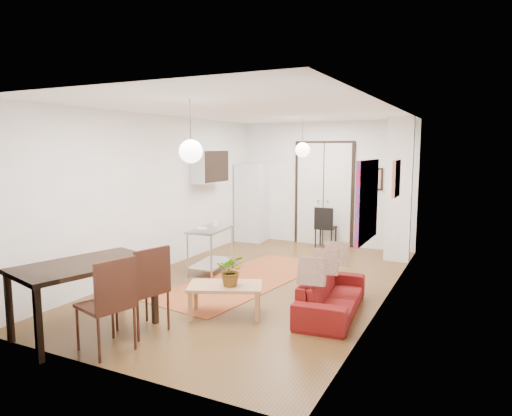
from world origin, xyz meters
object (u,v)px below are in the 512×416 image
at_px(sofa, 332,295).
at_px(dining_chair_far, 112,293).
at_px(kitchen_counter, 211,244).
at_px(coffee_table, 225,289).
at_px(black_side_chair, 327,223).
at_px(dining_table, 84,271).
at_px(dining_chair_near, 147,279).
at_px(fridge, 252,202).

height_order(sofa, dining_chair_far, dining_chair_far).
xyz_separation_m(sofa, kitchen_counter, (-2.64, 1.07, 0.26)).
height_order(coffee_table, dining_chair_far, dining_chair_far).
bearing_deg(black_side_chair, dining_table, 77.69).
distance_m(sofa, coffee_table, 1.49).
bearing_deg(black_side_chair, coffee_table, 89.75).
height_order(sofa, kitchen_counter, kitchen_counter).
xyz_separation_m(kitchen_counter, dining_chair_near, (0.69, -2.62, 0.12)).
relative_size(sofa, kitchen_counter, 1.55).
distance_m(dining_table, dining_chair_far, 0.64).
relative_size(kitchen_counter, black_side_chair, 1.20).
relative_size(fridge, dining_table, 1.06).
xyz_separation_m(fridge, dining_table, (0.73, -6.03, -0.16)).
xyz_separation_m(dining_table, black_side_chair, (1.18, 6.12, -0.23)).
bearing_deg(kitchen_counter, dining_chair_near, -83.19).
bearing_deg(sofa, dining_chair_far, 132.42).
relative_size(coffee_table, fridge, 0.60).
distance_m(kitchen_counter, black_side_chair, 3.29).
height_order(kitchen_counter, black_side_chair, black_side_chair).
bearing_deg(dining_chair_far, kitchen_counter, -152.62).
bearing_deg(black_side_chair, dining_chair_near, 82.75).
xyz_separation_m(coffee_table, kitchen_counter, (-1.37, 1.83, 0.14)).
distance_m(coffee_table, kitchen_counter, 2.29).
distance_m(sofa, dining_chair_near, 2.52).
height_order(fridge, dining_table, fridge).
distance_m(coffee_table, dining_chair_near, 1.07).
relative_size(sofa, dining_table, 0.99).
distance_m(fridge, dining_chair_far, 6.34).
xyz_separation_m(fridge, dining_chair_near, (1.33, -5.57, -0.31)).
bearing_deg(coffee_table, sofa, 30.85).
xyz_separation_m(kitchen_counter, dining_chair_far, (0.69, -3.24, 0.12)).
bearing_deg(coffee_table, dining_table, -135.46).
bearing_deg(sofa, coffee_table, 115.16).
bearing_deg(dining_chair_near, dining_table, -37.01).
bearing_deg(fridge, kitchen_counter, -80.40).
bearing_deg(dining_chair_near, dining_chair_far, 15.31).
height_order(fridge, dining_chair_far, fridge).
xyz_separation_m(fridge, dining_chair_far, (1.33, -6.19, -0.31)).
bearing_deg(kitchen_counter, black_side_chair, 59.27).
height_order(dining_chair_near, dining_chair_far, same).
height_order(kitchen_counter, dining_table, dining_table).
relative_size(coffee_table, black_side_chair, 1.19).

